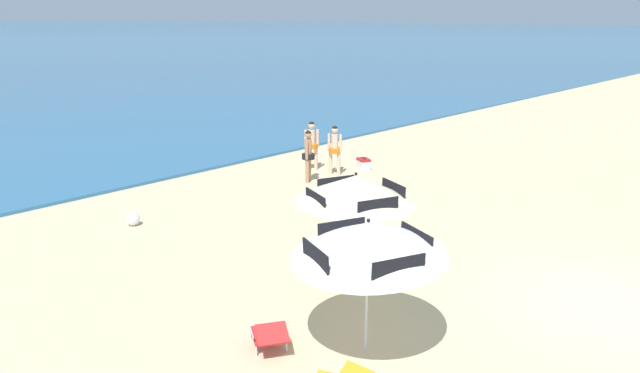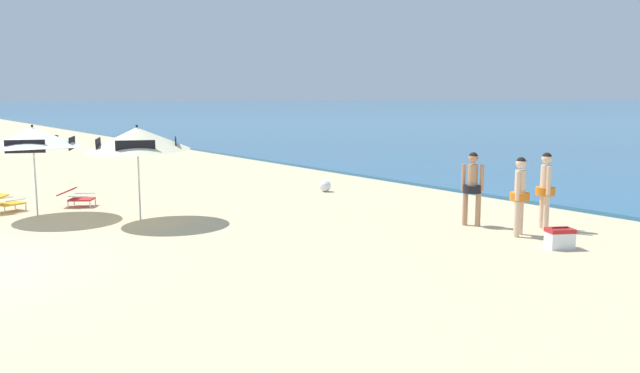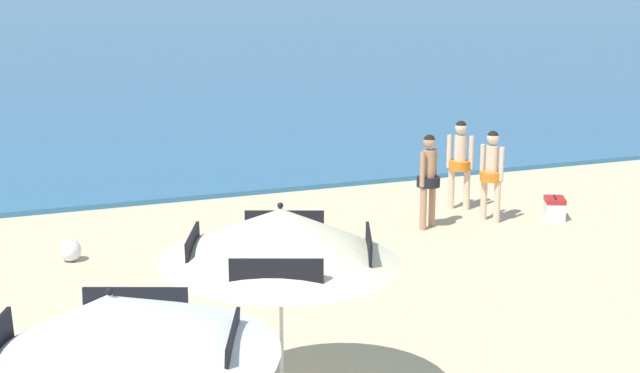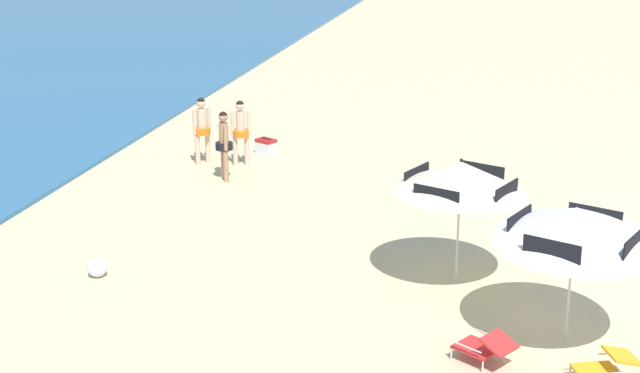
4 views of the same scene
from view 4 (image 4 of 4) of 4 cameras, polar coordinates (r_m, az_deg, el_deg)
The scene contains 9 objects.
beach_umbrella_striped_main at distance 14.44m, azimuth 15.30°, elevation -2.26°, with size 2.52×2.48×2.30m.
beach_umbrella_striped_second at distance 16.33m, azimuth 8.57°, elevation 0.58°, with size 2.96×2.97×2.28m.
lounge_chair_under_umbrella at distance 14.00m, azimuth 17.03°, elevation -10.44°, with size 0.80×0.98×0.49m.
lounge_chair_beside_umbrella at distance 14.16m, azimuth 10.01°, elevation -9.57°, with size 0.91×1.02×0.51m.
person_standing_near_shore at distance 22.41m, azimuth -5.88°, elevation 2.80°, with size 0.45×0.41×1.69m.
person_standing_beside at distance 23.84m, azimuth -7.22°, elevation 3.69°, with size 0.42×0.42×1.71m.
person_wading_in at distance 23.60m, azimuth -4.87°, elevation 3.56°, with size 0.41×0.47×1.67m.
cooler_box at distance 24.80m, azimuth -3.31°, elevation 2.47°, with size 0.54×0.60×0.43m.
beach_ball at distance 17.40m, azimuth -13.44°, elevation -4.83°, with size 0.35×0.35×0.35m, color white.
Camera 4 is at (-17.83, 3.03, 6.69)m, focal length 52.45 mm.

